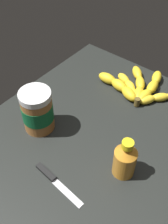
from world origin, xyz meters
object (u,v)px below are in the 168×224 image
object	(u,v)px
peanut_butter_jar	(37,111)
butter_knife	(55,180)
banana_bunch	(138,87)
honey_bottle	(125,159)

from	to	relation	value
peanut_butter_jar	butter_knife	xyz separation A→B (cm)	(11.75, 17.43, -6.68)
peanut_butter_jar	butter_knife	world-z (taller)	peanut_butter_jar
banana_bunch	butter_knife	size ratio (longest dim) A/B	1.79
banana_bunch	honey_bottle	world-z (taller)	honey_bottle
peanut_butter_jar	honey_bottle	distance (cm)	30.38
banana_bunch	honey_bottle	xyz separation A→B (cm)	(32.19, 14.63, 4.19)
honey_bottle	butter_knife	xyz separation A→B (cm)	(14.43, -12.80, -5.41)
banana_bunch	honey_bottle	distance (cm)	35.60
peanut_butter_jar	butter_knife	bearing A→B (deg)	56.02
peanut_butter_jar	honey_bottle	world-z (taller)	peanut_butter_jar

